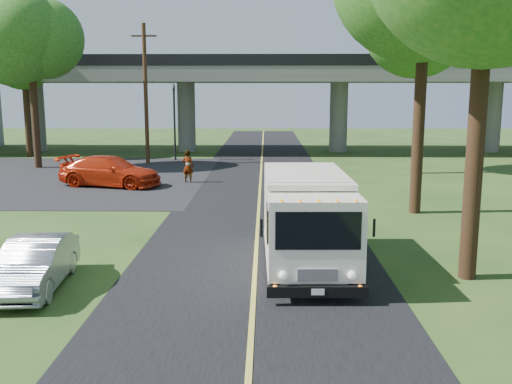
{
  "coord_description": "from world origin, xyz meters",
  "views": [
    {
      "loc": [
        0.28,
        -13.24,
        4.78
      ],
      "look_at": [
        -0.03,
        4.58,
        1.6
      ],
      "focal_mm": 40.0,
      "sensor_mm": 36.0,
      "label": 1
    }
  ],
  "objects_px": {
    "traffic_signal": "(174,114)",
    "red_sedan": "(110,171)",
    "step_van": "(306,217)",
    "pedestrian": "(188,166)",
    "tree_left_far": "(25,52)",
    "utility_pole": "(146,93)",
    "tree_right_far": "(426,26)",
    "tree_left_lot": "(32,38)",
    "silver_sedan": "(35,264)"
  },
  "relations": [
    {
      "from": "red_sedan",
      "to": "pedestrian",
      "type": "relative_size",
      "value": 3.04
    },
    {
      "from": "tree_right_far",
      "to": "red_sedan",
      "type": "height_order",
      "value": "tree_right_far"
    },
    {
      "from": "red_sedan",
      "to": "tree_left_lot",
      "type": "bearing_deg",
      "value": 57.26
    },
    {
      "from": "tree_left_far",
      "to": "pedestrian",
      "type": "bearing_deg",
      "value": -41.55
    },
    {
      "from": "traffic_signal",
      "to": "red_sedan",
      "type": "xyz_separation_m",
      "value": [
        -1.58,
        -10.88,
        -2.44
      ]
    },
    {
      "from": "tree_left_far",
      "to": "silver_sedan",
      "type": "bearing_deg",
      "value": -67.63
    },
    {
      "from": "traffic_signal",
      "to": "pedestrian",
      "type": "distance_m",
      "value": 10.2
    },
    {
      "from": "traffic_signal",
      "to": "tree_left_lot",
      "type": "xyz_separation_m",
      "value": [
        -7.79,
        -4.16,
        4.7
      ]
    },
    {
      "from": "tree_right_far",
      "to": "red_sedan",
      "type": "xyz_separation_m",
      "value": [
        -16.78,
        -4.71,
        -7.54
      ]
    },
    {
      "from": "step_van",
      "to": "pedestrian",
      "type": "height_order",
      "value": "step_van"
    },
    {
      "from": "tree_left_lot",
      "to": "step_van",
      "type": "relative_size",
      "value": 1.72
    },
    {
      "from": "tree_right_far",
      "to": "pedestrian",
      "type": "distance_m",
      "value": 15.39
    },
    {
      "from": "utility_pole",
      "to": "silver_sedan",
      "type": "height_order",
      "value": "utility_pole"
    },
    {
      "from": "red_sedan",
      "to": "step_van",
      "type": "bearing_deg",
      "value": -131.44
    },
    {
      "from": "traffic_signal",
      "to": "utility_pole",
      "type": "distance_m",
      "value": 2.86
    },
    {
      "from": "traffic_signal",
      "to": "red_sedan",
      "type": "bearing_deg",
      "value": -98.25
    },
    {
      "from": "tree_right_far",
      "to": "step_van",
      "type": "relative_size",
      "value": 1.8
    },
    {
      "from": "traffic_signal",
      "to": "utility_pole",
      "type": "bearing_deg",
      "value": -126.87
    },
    {
      "from": "tree_right_far",
      "to": "step_van",
      "type": "xyz_separation_m",
      "value": [
        -7.82,
        -17.95,
        -6.92
      ]
    },
    {
      "from": "traffic_signal",
      "to": "red_sedan",
      "type": "relative_size",
      "value": 0.99
    },
    {
      "from": "utility_pole",
      "to": "tree_right_far",
      "type": "relative_size",
      "value": 0.82
    },
    {
      "from": "step_van",
      "to": "pedestrian",
      "type": "distance_m",
      "value": 15.34
    },
    {
      "from": "step_van",
      "to": "red_sedan",
      "type": "distance_m",
      "value": 16.0
    },
    {
      "from": "utility_pole",
      "to": "tree_left_far",
      "type": "distance_m",
      "value": 10.45
    },
    {
      "from": "tree_left_far",
      "to": "red_sedan",
      "type": "bearing_deg",
      "value": -54.06
    },
    {
      "from": "tree_left_far",
      "to": "step_van",
      "type": "xyz_separation_m",
      "value": [
        18.18,
        -25.95,
        -6.07
      ]
    },
    {
      "from": "tree_left_far",
      "to": "step_van",
      "type": "bearing_deg",
      "value": -54.98
    },
    {
      "from": "utility_pole",
      "to": "tree_left_lot",
      "type": "bearing_deg",
      "value": -161.03
    },
    {
      "from": "traffic_signal",
      "to": "tree_right_far",
      "type": "relative_size",
      "value": 0.47
    },
    {
      "from": "red_sedan",
      "to": "pedestrian",
      "type": "height_order",
      "value": "pedestrian"
    },
    {
      "from": "utility_pole",
      "to": "tree_left_far",
      "type": "height_order",
      "value": "tree_left_far"
    },
    {
      "from": "red_sedan",
      "to": "utility_pole",
      "type": "bearing_deg",
      "value": 13.96
    },
    {
      "from": "tree_right_far",
      "to": "silver_sedan",
      "type": "relative_size",
      "value": 2.94
    },
    {
      "from": "pedestrian",
      "to": "utility_pole",
      "type": "bearing_deg",
      "value": -45.06
    },
    {
      "from": "traffic_signal",
      "to": "tree_left_lot",
      "type": "distance_m",
      "value": 10.01
    },
    {
      "from": "tree_left_lot",
      "to": "red_sedan",
      "type": "xyz_separation_m",
      "value": [
        6.22,
        -6.71,
        -7.14
      ]
    },
    {
      "from": "tree_left_lot",
      "to": "red_sedan",
      "type": "height_order",
      "value": "tree_left_lot"
    },
    {
      "from": "tree_left_far",
      "to": "silver_sedan",
      "type": "height_order",
      "value": "tree_left_far"
    },
    {
      "from": "red_sedan",
      "to": "pedestrian",
      "type": "xyz_separation_m",
      "value": [
        3.78,
        1.2,
        0.1
      ]
    },
    {
      "from": "tree_left_lot",
      "to": "tree_right_far",
      "type": "bearing_deg",
      "value": -4.97
    },
    {
      "from": "tree_left_lot",
      "to": "silver_sedan",
      "type": "bearing_deg",
      "value": -68.84
    },
    {
      "from": "traffic_signal",
      "to": "tree_right_far",
      "type": "distance_m",
      "value": 17.18
    },
    {
      "from": "utility_pole",
      "to": "step_van",
      "type": "relative_size",
      "value": 1.48
    },
    {
      "from": "utility_pole",
      "to": "tree_right_far",
      "type": "distance_m",
      "value": 17.61
    },
    {
      "from": "traffic_signal",
      "to": "tree_right_far",
      "type": "height_order",
      "value": "tree_right_far"
    },
    {
      "from": "utility_pole",
      "to": "tree_right_far",
      "type": "bearing_deg",
      "value": -14.0
    },
    {
      "from": "tree_right_far",
      "to": "silver_sedan",
      "type": "distance_m",
      "value": 25.77
    },
    {
      "from": "utility_pole",
      "to": "red_sedan",
      "type": "bearing_deg",
      "value": -90.5
    },
    {
      "from": "tree_right_far",
      "to": "step_van",
      "type": "distance_m",
      "value": 20.77
    },
    {
      "from": "red_sedan",
      "to": "silver_sedan",
      "type": "relative_size",
      "value": 1.4
    }
  ]
}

